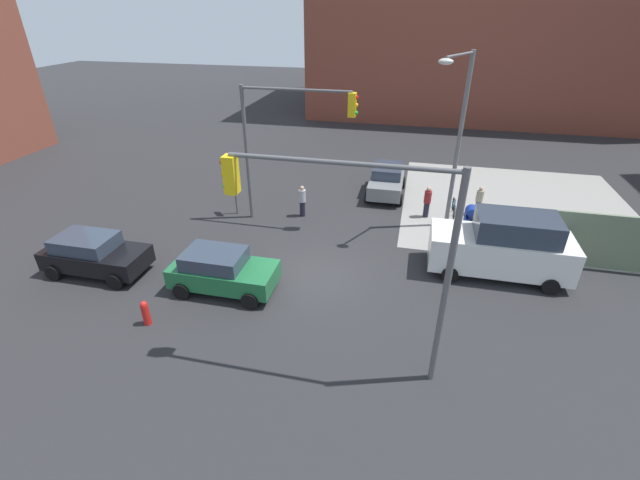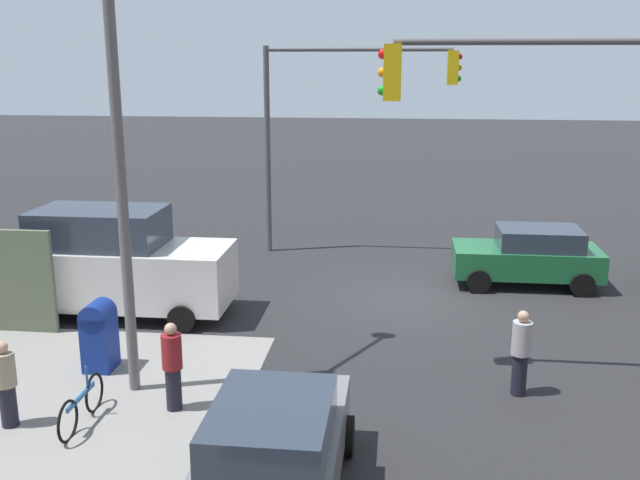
{
  "view_description": "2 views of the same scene",
  "coord_description": "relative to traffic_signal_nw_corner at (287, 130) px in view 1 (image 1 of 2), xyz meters",
  "views": [
    {
      "loc": [
        3.33,
        -14.04,
        9.7
      ],
      "look_at": [
        0.2,
        -0.38,
        1.87
      ],
      "focal_mm": 24.0,
      "sensor_mm": 36.0,
      "label": 1
    },
    {
      "loc": [
        0.3,
        17.75,
        6.06
      ],
      "look_at": [
        2.14,
        1.57,
        1.95
      ],
      "focal_mm": 40.0,
      "sensor_mm": 36.0,
      "label": 2
    }
  ],
  "objects": [
    {
      "name": "fire_hydrant",
      "position": [
        -2.53,
        -8.7,
        -4.14
      ],
      "size": [
        0.26,
        0.26,
        0.94
      ],
      "color": "red",
      "rests_on": "ground"
    },
    {
      "name": "pedestrian_walking_north",
      "position": [
        0.47,
        0.7,
        -3.77
      ],
      "size": [
        0.36,
        0.36,
        1.65
      ],
      "rotation": [
        0.0,
        0.0,
        1.38
      ],
      "color": "#B2B2B7",
      "rests_on": "ground"
    },
    {
      "name": "building_warehouse_north",
      "position": [
        11.46,
        29.5,
        3.74
      ],
      "size": [
        32.0,
        18.0,
        16.73
      ],
      "color": "brown",
      "rests_on": "ground"
    },
    {
      "name": "pedestrian_crossing",
      "position": [
        9.27,
        2.9,
        -3.83
      ],
      "size": [
        0.36,
        0.36,
        1.54
      ],
      "rotation": [
        0.0,
        0.0,
        4.15
      ],
      "color": "#9E937A",
      "rests_on": "ground"
    },
    {
      "name": "bicycle_leaning_on_fence",
      "position": [
        8.07,
        2.7,
        -4.28
      ],
      "size": [
        0.05,
        1.75,
        0.97
      ],
      "color": "black",
      "rests_on": "ground"
    },
    {
      "name": "traffic_signal_se_corner",
      "position": [
        4.64,
        -9.0,
        0.04
      ],
      "size": [
        6.04,
        0.36,
        6.5
      ],
      "color": "#59595B",
      "rests_on": "ground"
    },
    {
      "name": "sidewalk_corner",
      "position": [
        11.47,
        4.5,
        -4.62
      ],
      "size": [
        12.0,
        12.0,
        0.01
      ],
      "primitive_type": "cube",
      "color": "gray",
      "rests_on": "ground"
    },
    {
      "name": "street_lamp_corner",
      "position": [
        7.49,
        0.97,
        0.08
      ],
      "size": [
        1.5,
        2.4,
        8.0
      ],
      "color": "slate",
      "rests_on": "ground"
    },
    {
      "name": "sedan_green",
      "position": [
        -0.83,
        -6.21,
        -3.78
      ],
      "size": [
        3.95,
        2.02,
        1.62
      ],
      "color": "#1E6638",
      "rests_on": "ground"
    },
    {
      "name": "pedestrian_waiting",
      "position": [
        6.67,
        2.0,
        -3.78
      ],
      "size": [
        0.36,
        0.36,
        1.64
      ],
      "rotation": [
        0.0,
        0.0,
        3.24
      ],
      "color": "maroon",
      "rests_on": "ground"
    },
    {
      "name": "van_white_delivery",
      "position": [
        9.59,
        -2.7,
        -3.34
      ],
      "size": [
        5.4,
        2.32,
        2.62
      ],
      "color": "white",
      "rests_on": "ground"
    },
    {
      "name": "warning_sign_two_way",
      "position": [
        -2.93,
        0.2,
        -2.98
      ],
      "size": [
        0.48,
        0.48,
        2.4
      ],
      "color": "#4C4C4C",
      "rests_on": "ground"
    },
    {
      "name": "coupe_black",
      "position": [
        -6.35,
        -6.23,
        -3.78
      ],
      "size": [
        4.07,
        2.02,
        1.62
      ],
      "color": "black",
      "rests_on": "ground"
    },
    {
      "name": "mailbox_blue",
      "position": [
        8.67,
        0.5,
        -3.86
      ],
      "size": [
        0.56,
        0.64,
        1.43
      ],
      "color": "navy",
      "rests_on": "ground"
    },
    {
      "name": "ground_plane",
      "position": [
        2.47,
        -4.5,
        -4.62
      ],
      "size": [
        120.0,
        120.0,
        0.0
      ],
      "primitive_type": "plane",
      "color": "#28282B"
    },
    {
      "name": "traffic_signal_nw_corner",
      "position": [
        0.0,
        0.0,
        0.0
      ],
      "size": [
        5.35,
        0.36,
        6.5
      ],
      "color": "#59595B",
      "rests_on": "ground"
    },
    {
      "name": "coupe_gray",
      "position": [
        4.39,
        4.53,
        -3.78
      ],
      "size": [
        2.02,
        3.83,
        1.62
      ],
      "color": "slate",
      "rests_on": "ground"
    }
  ]
}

